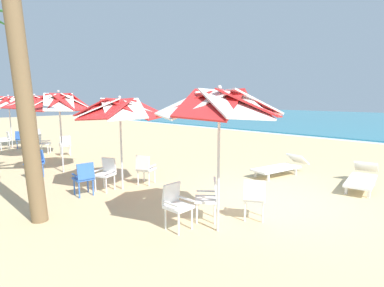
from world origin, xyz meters
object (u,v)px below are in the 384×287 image
object	(u,v)px
beach_umbrella_2	(59,103)
beach_umbrella_4	(9,102)
beach_umbrella_0	(219,105)
beach_umbrella_3	(35,102)
plastic_chair_2	(209,197)
plastic_chair_3	(106,172)
palm_tree_1	(17,14)
plastic_chair_0	(176,203)
plastic_chair_9	(34,148)
plastic_chair_12	(36,136)
plastic_chair_1	(254,196)
plastic_chair_6	(36,162)
plastic_chair_5	(84,177)
plastic_chair_11	(21,138)
sun_lounger_1	(280,167)
sun_lounger_0	(362,178)
plastic_chair_7	(43,143)
plastic_chair_8	(65,144)
plastic_chair_10	(6,139)
plastic_chair_4	(145,168)
beach_umbrella_1	(120,109)

from	to	relation	value
beach_umbrella_2	beach_umbrella_4	size ratio (longest dim) A/B	1.04
beach_umbrella_0	beach_umbrella_3	bearing A→B (deg)	179.22
plastic_chair_2	beach_umbrella_3	bearing A→B (deg)	-179.25
plastic_chair_3	palm_tree_1	size ratio (longest dim) A/B	0.13
plastic_chair_2	beach_umbrella_4	world-z (taller)	beach_umbrella_4
plastic_chair_0	plastic_chair_9	size ratio (longest dim) A/B	1.00
plastic_chair_12	plastic_chair_1	bearing A→B (deg)	-1.10
plastic_chair_6	beach_umbrella_4	bearing A→B (deg)	170.76
plastic_chair_2	plastic_chair_5	size ratio (longest dim) A/B	1.00
beach_umbrella_0	plastic_chair_11	distance (m)	12.96
plastic_chair_2	sun_lounger_1	distance (m)	4.42
plastic_chair_1	sun_lounger_0	xyz separation A→B (m)	(0.84, 4.00, -0.22)
plastic_chair_7	plastic_chair_8	xyz separation A→B (m)	(1.20, 0.50, 0.00)
plastic_chair_12	plastic_chair_10	bearing A→B (deg)	-77.94
plastic_chair_4	plastic_chair_7	bearing A→B (deg)	-177.68
plastic_chair_1	sun_lounger_0	size ratio (longest dim) A/B	0.39
plastic_chair_10	beach_umbrella_1	bearing A→B (deg)	2.86
beach_umbrella_3	sun_lounger_1	xyz separation A→B (m)	(8.60, 4.46, -1.99)
plastic_chair_2	plastic_chair_7	distance (m)	10.21
plastic_chair_1	plastic_chair_10	size ratio (longest dim) A/B	1.00
beach_umbrella_0	plastic_chair_8	xyz separation A→B (m)	(-9.45, 1.09, -1.85)
plastic_chair_0	beach_umbrella_4	bearing A→B (deg)	177.51
sun_lounger_1	plastic_chair_1	bearing A→B (deg)	-68.48
plastic_chair_1	sun_lounger_0	bearing A→B (deg)	78.12
plastic_chair_0	plastic_chair_6	distance (m)	5.93
plastic_chair_4	plastic_chair_9	size ratio (longest dim) A/B	1.00
plastic_chair_4	plastic_chair_7	distance (m)	7.19
sun_lounger_1	palm_tree_1	distance (m)	7.98
plastic_chair_4	sun_lounger_0	bearing A→B (deg)	41.97
beach_umbrella_3	sun_lounger_0	bearing A→B (deg)	23.71
plastic_chair_10	sun_lounger_1	size ratio (longest dim) A/B	0.39
beach_umbrella_2	plastic_chair_11	world-z (taller)	beach_umbrella_2
beach_umbrella_0	beach_umbrella_3	size ratio (longest dim) A/B	1.02
beach_umbrella_1	beach_umbrella_2	bearing A→B (deg)	-173.08
plastic_chair_9	sun_lounger_0	size ratio (longest dim) A/B	0.39
beach_umbrella_3	plastic_chair_6	bearing A→B (deg)	-19.31
beach_umbrella_1	beach_umbrella_3	distance (m)	6.33
plastic_chair_9	plastic_chair_12	world-z (taller)	same
plastic_chair_0	plastic_chair_10	bearing A→B (deg)	179.17
beach_umbrella_2	plastic_chair_1	bearing A→B (deg)	9.30
plastic_chair_3	beach_umbrella_2	size ratio (longest dim) A/B	0.32
plastic_chair_8	sun_lounger_1	xyz separation A→B (m)	(8.18, 3.50, -0.22)
plastic_chair_12	plastic_chair_0	bearing A→B (deg)	-7.42
plastic_chair_4	beach_umbrella_4	bearing A→B (deg)	-175.41
plastic_chair_1	plastic_chair_5	size ratio (longest dim) A/B	1.00
beach_umbrella_2	plastic_chair_6	size ratio (longest dim) A/B	3.13
plastic_chair_8	plastic_chair_9	bearing A→B (deg)	-85.45
plastic_chair_1	palm_tree_1	bearing A→B (deg)	-133.26
plastic_chair_7	plastic_chair_9	world-z (taller)	same
plastic_chair_6	plastic_chair_12	distance (m)	7.09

